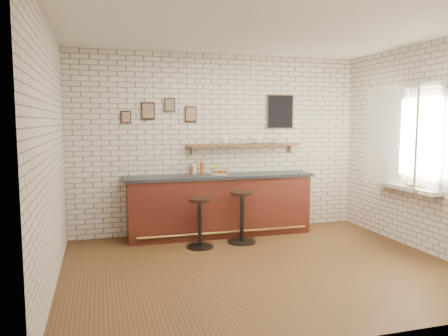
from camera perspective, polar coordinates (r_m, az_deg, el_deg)
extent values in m
plane|color=brown|center=(5.83, 4.81, -12.74)|extent=(5.00, 5.00, 0.00)
cube|color=#541F16|center=(7.25, -0.55, -5.04)|extent=(3.00, 0.58, 0.96)
cube|color=#2D333A|center=(7.17, -0.55, -1.07)|extent=(3.10, 0.62, 0.05)
cylinder|color=olive|center=(7.03, 0.16, -8.40)|extent=(2.79, 0.04, 0.04)
cylinder|color=white|center=(7.19, -0.66, -0.80)|extent=(0.28, 0.28, 0.01)
cylinder|color=gold|center=(7.22, -0.29, -0.71)|extent=(0.05, 0.05, 0.00)
cylinder|color=gold|center=(7.19, -0.49, -0.75)|extent=(0.05, 0.05, 0.00)
cylinder|color=gold|center=(7.23, -1.68, -0.71)|extent=(0.06, 0.06, 0.00)
cylinder|color=gold|center=(7.25, -0.43, -0.68)|extent=(0.06, 0.06, 0.00)
cylinder|color=gold|center=(7.13, -1.52, -0.81)|extent=(0.06, 0.06, 0.00)
cylinder|color=gold|center=(7.23, -0.27, -0.71)|extent=(0.04, 0.04, 0.00)
cylinder|color=gold|center=(7.14, -0.57, -0.79)|extent=(0.05, 0.05, 0.00)
cylinder|color=gold|center=(7.10, -1.42, -0.83)|extent=(0.04, 0.04, 0.00)
cylinder|color=gold|center=(7.17, -1.83, -0.77)|extent=(0.05, 0.05, 0.00)
cylinder|color=gold|center=(7.16, -0.21, -0.77)|extent=(0.06, 0.06, 0.00)
cylinder|color=gold|center=(7.18, -1.53, -0.75)|extent=(0.04, 0.04, 0.00)
cylinder|color=gold|center=(7.18, -0.47, -0.75)|extent=(0.05, 0.05, 0.00)
cylinder|color=brown|center=(7.24, -4.30, -0.27)|extent=(0.06, 0.06, 0.14)
cylinder|color=brown|center=(7.23, -4.31, 0.40)|extent=(0.02, 0.02, 0.03)
cylinder|color=black|center=(7.22, -4.31, 0.56)|extent=(0.02, 0.02, 0.01)
cylinder|color=white|center=(7.25, -3.87, -0.19)|extent=(0.05, 0.05, 0.16)
cylinder|color=white|center=(7.24, -3.88, 0.56)|extent=(0.02, 0.02, 0.03)
cylinder|color=black|center=(7.23, -3.88, 0.75)|extent=(0.02, 0.02, 0.01)
cylinder|color=#974F18|center=(7.27, -2.95, -0.02)|extent=(0.06, 0.06, 0.19)
cylinder|color=#974F18|center=(7.26, -2.96, 0.90)|extent=(0.02, 0.02, 0.04)
cylinder|color=black|center=(7.26, -2.96, 1.11)|extent=(0.02, 0.02, 0.01)
cylinder|color=yellow|center=(7.34, -0.96, -0.20)|extent=(0.05, 0.05, 0.13)
cylinder|color=yellow|center=(7.33, -0.97, 0.41)|extent=(0.02, 0.02, 0.03)
cylinder|color=maroon|center=(7.33, -0.97, 0.56)|extent=(0.03, 0.03, 0.01)
cylinder|color=black|center=(6.67, -3.16, -10.20)|extent=(0.41, 0.41, 0.02)
cylinder|color=black|center=(6.58, -3.17, -7.27)|extent=(0.06, 0.06, 0.68)
cylinder|color=black|center=(6.50, -3.19, -4.17)|extent=(0.37, 0.37, 0.04)
cylinder|color=black|center=(6.92, 2.32, -9.58)|extent=(0.44, 0.44, 0.02)
cylinder|color=black|center=(6.83, 2.34, -6.53)|extent=(0.07, 0.07, 0.73)
cylinder|color=black|center=(6.75, 2.35, -3.31)|extent=(0.45, 0.45, 0.04)
cube|color=brown|center=(7.46, 2.58, 3.02)|extent=(2.00, 0.18, 0.04)
cube|color=brown|center=(7.29, -4.32, 2.31)|extent=(0.03, 0.04, 0.16)
cube|color=brown|center=(7.86, 8.65, 2.53)|extent=(0.03, 0.04, 0.16)
imported|color=white|center=(7.35, 0.08, 3.54)|extent=(0.13, 0.13, 0.10)
imported|color=white|center=(7.45, 2.44, 3.53)|extent=(0.12, 0.12, 0.09)
imported|color=white|center=(7.53, 4.38, 3.58)|extent=(0.15, 0.15, 0.10)
imported|color=white|center=(7.68, 7.08, 3.55)|extent=(0.12, 0.12, 0.09)
cube|color=black|center=(7.18, -9.90, 7.37)|extent=(0.22, 0.02, 0.28)
cube|color=black|center=(7.23, -7.13, 8.19)|extent=(0.18, 0.02, 0.22)
cube|color=black|center=(7.29, -4.38, 7.03)|extent=(0.20, 0.02, 0.26)
cube|color=black|center=(7.15, -12.70, 6.51)|extent=(0.16, 0.02, 0.20)
cube|color=black|center=(7.77, 7.35, 7.31)|extent=(0.46, 0.02, 0.56)
cube|color=white|center=(7.06, 22.49, -2.35)|extent=(0.20, 1.35, 0.06)
cube|color=white|center=(7.06, 23.45, 9.82)|extent=(0.05, 1.30, 0.06)
cube|color=white|center=(7.11, 22.93, -2.32)|extent=(0.05, 1.30, 0.06)
cube|color=white|center=(6.59, 26.49, 3.45)|extent=(0.05, 0.06, 1.50)
cube|color=white|center=(7.52, 20.30, 3.97)|extent=(0.05, 0.06, 1.50)
cube|color=white|center=(6.72, 23.81, 3.61)|extent=(0.40, 0.46, 1.46)
cube|color=white|center=(7.19, 20.75, 3.87)|extent=(0.40, 0.46, 1.46)
imported|color=tan|center=(6.95, 22.99, -2.17)|extent=(0.20, 0.24, 0.02)
imported|color=tan|center=(6.97, 22.87, -2.00)|extent=(0.22, 0.26, 0.02)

